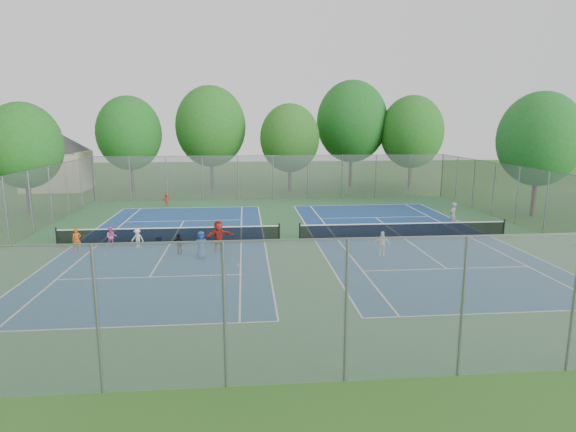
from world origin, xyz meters
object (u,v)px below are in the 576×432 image
object	(u,v)px
net_right	(404,231)
ball_crate	(159,239)
net_left	(170,236)
instructor	(453,215)
ball_hopper	(218,240)

from	to	relation	value
net_right	ball_crate	xyz separation A→B (m)	(-14.76, 0.46, -0.30)
net_left	ball_crate	xyz separation A→B (m)	(-0.76, 0.46, -0.30)
net_left	instructor	xyz separation A→B (m)	(18.20, 2.56, 0.40)
net_left	ball_crate	distance (m)	0.94
ball_crate	ball_hopper	xyz separation A→B (m)	(3.57, -1.17, 0.16)
ball_hopper	instructor	world-z (taller)	instructor
ball_hopper	instructor	bearing A→B (deg)	11.97
ball_crate	instructor	xyz separation A→B (m)	(18.97, 2.10, 0.71)
instructor	net_left	bearing A→B (deg)	-31.46
ball_crate	ball_hopper	world-z (taller)	ball_hopper
net_right	ball_hopper	distance (m)	11.22
net_right	ball_crate	world-z (taller)	net_right
ball_crate	ball_hopper	size ratio (longest dim) A/B	0.56
net_left	net_right	bearing A→B (deg)	0.00
ball_hopper	instructor	size ratio (longest dim) A/B	0.37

